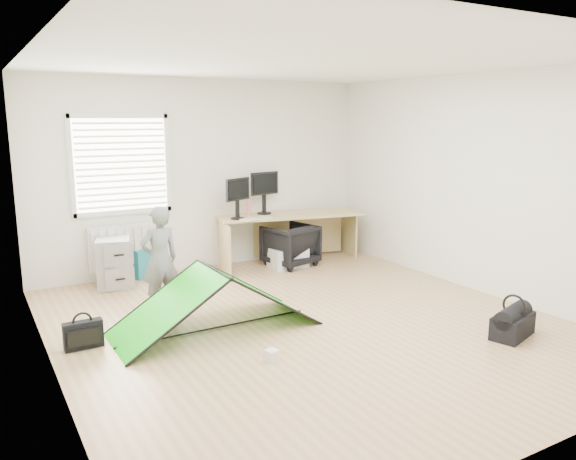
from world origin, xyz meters
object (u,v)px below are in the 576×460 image
desk (290,238)px  monitor_left (237,204)px  monitor_right (264,199)px  office_chair (290,245)px  person (160,260)px  storage_crate (288,257)px  laptop_bag (83,335)px  kite (215,299)px  duffel_bag (512,326)px  thermos (249,207)px  filing_cabinet (114,262)px

desk → monitor_left: bearing=-168.8°
desk → monitor_right: size_ratio=4.51×
office_chair → person: 2.52m
storage_crate → laptop_bag: (-3.17, -1.59, -0.01)m
office_chair → kite: 2.69m
monitor_left → laptop_bag: bearing=-166.1°
duffel_bag → laptop_bag: bearing=136.7°
office_chair → person: person is taller
thermos → duffel_bag: (1.02, -3.87, -0.75)m
thermos → monitor_right: bearing=4.4°
office_chair → filing_cabinet: bearing=-18.9°
desk → office_chair: (-0.10, -0.18, -0.06)m
monitor_left → monitor_right: (0.53, 0.20, 0.02)m
monitor_left → person: 1.96m
laptop_bag → monitor_right: bearing=33.4°
filing_cabinet → kite: size_ratio=0.31×
person → laptop_bag: 1.25m
filing_cabinet → storage_crate: (2.42, -0.32, -0.18)m
desk → filing_cabinet: bearing=-170.7°
person → duffel_bag: size_ratio=2.31×
thermos → office_chair: bearing=-35.7°
laptop_bag → duffel_bag: (3.77, -1.86, -0.02)m
monitor_left → storage_crate: monitor_left is taller
monitor_right → duffel_bag: (0.75, -3.89, -0.86)m
office_chair → kite: bearing=29.7°
monitor_right → kite: bearing=-138.6°
thermos → person: (-1.78, -1.37, -0.26)m
person → monitor_left: bearing=-148.7°
monitor_left → storage_crate: size_ratio=0.86×
monitor_left → office_chair: monitor_left is taller
laptop_bag → monitor_left: bearing=35.9°
desk → monitor_right: 0.71m
thermos → person: 2.27m
filing_cabinet → person: (0.22, -1.27, 0.28)m
filing_cabinet → office_chair: size_ratio=0.95×
person → laptop_bag: (-0.97, -0.64, -0.47)m
desk → monitor_right: (-0.33, 0.20, 0.60)m
kite → laptop_bag: 1.30m
thermos → office_chair: thermos is taller
duffel_bag → thermos: bearing=87.7°
filing_cabinet → monitor_left: (1.74, -0.08, 0.64)m
thermos → laptop_bag: size_ratio=0.70×
monitor_right → storage_crate: bearing=-81.3°
office_chair → storage_crate: size_ratio=1.30×
person → kite: 0.92m
monitor_right → office_chair: (0.23, -0.38, -0.66)m
thermos → person: size_ratio=0.21×
desk → laptop_bag: (-3.35, -1.84, -0.24)m
thermos → person: bearing=-142.4°
monitor_right → person: bearing=-156.1°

